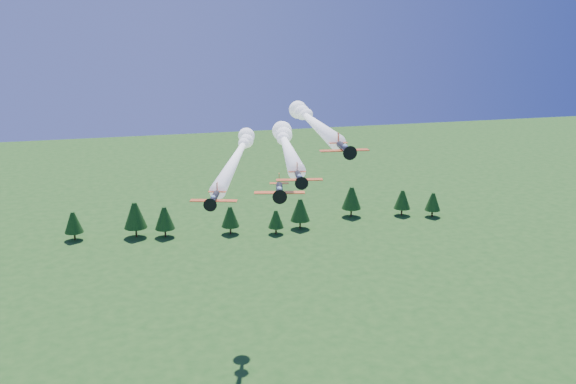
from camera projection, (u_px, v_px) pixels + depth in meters
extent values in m
cylinder|color=black|center=(299.00, 177.00, 87.67)|extent=(1.68, 4.73, 0.86)
cone|color=black|center=(301.00, 182.00, 85.06)|extent=(0.99, 0.92, 0.86)
cone|color=black|center=(302.00, 183.00, 84.57)|extent=(0.44, 0.45, 0.38)
cylinder|color=black|center=(302.00, 183.00, 84.43)|extent=(1.79, 0.36, 1.81)
cube|color=#E45323|center=(299.00, 180.00, 87.41)|extent=(6.48, 2.28, 0.10)
cube|color=#E45323|center=(297.00, 172.00, 90.60)|extent=(2.59, 1.16, 0.06)
cube|color=#E45323|center=(297.00, 167.00, 90.50)|extent=(0.22, 0.82, 1.25)
ellipsoid|color=#88B3D3|center=(300.00, 176.00, 86.83)|extent=(0.79, 1.13, 0.54)
sphere|color=white|center=(284.00, 139.00, 114.65)|extent=(2.30, 2.30, 2.30)
sphere|color=white|center=(283.00, 136.00, 118.00)|extent=(3.00, 3.00, 3.00)
sphere|color=white|center=(281.00, 132.00, 121.34)|extent=(3.70, 3.70, 3.70)
cylinder|color=black|center=(214.00, 198.00, 95.31)|extent=(2.40, 5.15, 0.94)
cone|color=black|center=(211.00, 204.00, 92.44)|extent=(1.15, 1.09, 0.94)
cone|color=black|center=(210.00, 205.00, 91.90)|extent=(0.52, 0.53, 0.42)
cylinder|color=black|center=(210.00, 205.00, 91.74)|extent=(1.90, 0.62, 1.98)
cube|color=#E45323|center=(214.00, 201.00, 95.02)|extent=(7.05, 3.27, 0.11)
cube|color=#E45323|center=(217.00, 192.00, 98.52)|extent=(2.85, 1.57, 0.07)
cube|color=#E45323|center=(217.00, 187.00, 98.41)|extent=(0.34, 0.88, 1.37)
ellipsoid|color=#88B3D3|center=(213.00, 197.00, 94.39)|extent=(0.98, 1.28, 0.59)
sphere|color=white|center=(243.00, 145.00, 134.51)|extent=(2.30, 2.30, 2.30)
sphere|color=white|center=(246.00, 140.00, 139.53)|extent=(3.00, 3.00, 3.00)
sphere|color=white|center=(248.00, 136.00, 144.56)|extent=(3.70, 3.70, 3.70)
cylinder|color=black|center=(344.00, 148.00, 95.13)|extent=(1.56, 5.45, 0.99)
cone|color=black|center=(349.00, 152.00, 92.15)|extent=(1.08, 1.00, 0.99)
cone|color=black|center=(350.00, 153.00, 91.58)|extent=(0.48, 0.49, 0.44)
cylinder|color=black|center=(350.00, 153.00, 91.42)|extent=(2.08, 0.26, 2.09)
cube|color=#E45323|center=(344.00, 150.00, 94.84)|extent=(7.46, 2.12, 0.12)
cube|color=#E45323|center=(338.00, 143.00, 98.48)|extent=(2.96, 1.15, 0.07)
cube|color=#E45323|center=(338.00, 138.00, 98.36)|extent=(0.19, 0.95, 1.44)
ellipsoid|color=#88B3D3|center=(345.00, 146.00, 94.17)|extent=(0.84, 1.26, 0.62)
sphere|color=white|center=(305.00, 116.00, 125.51)|extent=(2.30, 2.30, 2.30)
sphere|color=white|center=(302.00, 113.00, 129.27)|extent=(3.00, 3.00, 3.00)
sphere|color=white|center=(299.00, 110.00, 133.03)|extent=(3.70, 3.70, 3.70)
cylinder|color=black|center=(279.00, 190.00, 103.43)|extent=(2.45, 6.04, 1.10)
cone|color=black|center=(280.00, 196.00, 100.08)|extent=(1.30, 1.22, 1.10)
cone|color=black|center=(280.00, 197.00, 99.45)|extent=(0.59, 0.59, 0.48)
cylinder|color=black|center=(280.00, 197.00, 99.27)|extent=(2.26, 0.58, 2.31)
cube|color=#E45323|center=(279.00, 193.00, 103.09)|extent=(8.27, 3.33, 0.13)
cube|color=#E45323|center=(279.00, 183.00, 107.18)|extent=(3.32, 1.65, 0.08)
cube|color=#E45323|center=(279.00, 178.00, 107.05)|extent=(0.34, 1.04, 1.60)
ellipsoid|color=#88B3D3|center=(279.00, 189.00, 102.35)|extent=(1.08, 1.47, 0.69)
cylinder|color=#382314|center=(75.00, 236.00, 206.87)|extent=(0.60, 0.60, 2.63)
cone|color=#143911|center=(73.00, 222.00, 205.62)|extent=(6.00, 6.00, 6.75)
cylinder|color=#382314|center=(432.00, 213.00, 230.95)|extent=(0.60, 0.60, 2.47)
cone|color=#143911|center=(433.00, 202.00, 229.78)|extent=(5.64, 5.64, 6.35)
cylinder|color=#382314|center=(136.00, 232.00, 209.53)|extent=(0.60, 0.60, 3.28)
cone|color=#143911|center=(135.00, 215.00, 207.97)|extent=(7.49, 7.49, 8.43)
cylinder|color=#382314|center=(351.00, 212.00, 231.05)|extent=(0.60, 0.60, 3.06)
cone|color=#143911|center=(352.00, 198.00, 229.59)|extent=(6.99, 6.99, 7.86)
cylinder|color=#382314|center=(231.00, 230.00, 212.82)|extent=(0.60, 0.60, 2.60)
cone|color=#143911|center=(230.00, 217.00, 211.58)|extent=(5.95, 5.95, 6.70)
cylinder|color=#382314|center=(300.00, 224.00, 217.99)|extent=(0.60, 0.60, 2.91)
cone|color=#143911|center=(300.00, 210.00, 216.60)|extent=(6.65, 6.65, 7.48)
cylinder|color=#382314|center=(276.00, 231.00, 212.78)|extent=(0.60, 0.60, 2.26)
cone|color=#143911|center=(276.00, 219.00, 211.70)|extent=(5.18, 5.18, 5.82)
cylinder|color=#382314|center=(165.00, 233.00, 209.74)|extent=(0.60, 0.60, 2.85)
cone|color=#143911|center=(165.00, 218.00, 208.38)|extent=(6.52, 6.52, 7.33)
cylinder|color=#382314|center=(402.00, 212.00, 232.51)|extent=(0.60, 0.60, 2.61)
cone|color=#143911|center=(402.00, 199.00, 231.27)|extent=(5.96, 5.96, 6.70)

